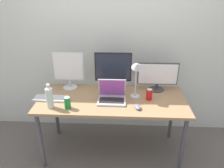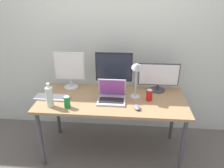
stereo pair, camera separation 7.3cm
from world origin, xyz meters
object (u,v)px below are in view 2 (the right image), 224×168
at_px(mouse_by_keyboard, 137,107).
at_px(keyboard_main, 51,97).
at_px(monitor_center, 114,70).
at_px(monitor_right, 159,76).
at_px(work_desk, 112,104).
at_px(soda_can_near_keyboard, 149,95).
at_px(desk_lamp, 136,73).
at_px(laptop_silver, 112,95).
at_px(mouse_by_laptop, 68,98).
at_px(water_bottle, 49,96).
at_px(soda_can_by_laptop, 67,102).
at_px(monitor_left, 70,69).

bearing_deg(mouse_by_keyboard, keyboard_main, 158.80).
bearing_deg(monitor_center, monitor_right, -1.00).
xyz_separation_m(work_desk, monitor_center, (0.00, 0.26, 0.31)).
distance_m(soda_can_near_keyboard, desk_lamp, 0.29).
height_order(laptop_silver, soda_can_near_keyboard, laptop_silver).
relative_size(monitor_right, laptop_silver, 1.56).
distance_m(laptop_silver, mouse_by_laptop, 0.50).
height_order(mouse_by_laptop, water_bottle, water_bottle).
distance_m(keyboard_main, soda_can_by_laptop, 0.30).
bearing_deg(soda_can_by_laptop, monitor_left, 100.04).
xyz_separation_m(keyboard_main, mouse_by_keyboard, (0.96, -0.15, 0.01)).
height_order(keyboard_main, soda_can_by_laptop, soda_can_by_laptop).
relative_size(soda_can_near_keyboard, soda_can_by_laptop, 1.00).
distance_m(work_desk, desk_lamp, 0.46).
xyz_separation_m(monitor_left, mouse_by_laptop, (0.04, -0.30, -0.23)).
bearing_deg(keyboard_main, mouse_by_laptop, 1.89).
bearing_deg(soda_can_near_keyboard, mouse_by_keyboard, -124.58).
height_order(water_bottle, desk_lamp, desk_lamp).
bearing_deg(soda_can_near_keyboard, keyboard_main, -177.65).
relative_size(monitor_center, laptop_silver, 1.50).
bearing_deg(monitor_right, monitor_center, 179.00).
xyz_separation_m(laptop_silver, keyboard_main, (-0.68, -0.02, -0.05)).
relative_size(water_bottle, desk_lamp, 0.59).
relative_size(mouse_by_laptop, desk_lamp, 0.22).
distance_m(work_desk, mouse_by_laptop, 0.50).
height_order(mouse_by_keyboard, water_bottle, water_bottle).
height_order(monitor_center, keyboard_main, monitor_center).
relative_size(soda_can_near_keyboard, desk_lamp, 0.28).
height_order(work_desk, soda_can_near_keyboard, soda_can_near_keyboard).
height_order(monitor_right, soda_can_near_keyboard, monitor_right).
relative_size(monitor_right, soda_can_near_keyboard, 3.76).
xyz_separation_m(work_desk, monitor_left, (-0.53, 0.25, 0.31)).
bearing_deg(monitor_right, desk_lamp, -138.51).
bearing_deg(mouse_by_laptop, monitor_center, 27.09).
relative_size(monitor_center, keyboard_main, 1.24).
bearing_deg(laptop_silver, mouse_by_laptop, -177.97).
bearing_deg(monitor_left, laptop_silver, -28.00).
height_order(laptop_silver, mouse_by_keyboard, laptop_silver).
height_order(monitor_center, mouse_by_laptop, monitor_center).
bearing_deg(soda_can_near_keyboard, work_desk, 179.33).
bearing_deg(work_desk, soda_can_near_keyboard, -0.67).
xyz_separation_m(mouse_by_laptop, soda_can_by_laptop, (0.05, -0.18, 0.05)).
height_order(monitor_right, mouse_by_keyboard, monitor_right).
height_order(laptop_silver, keyboard_main, laptop_silver).
bearing_deg(work_desk, laptop_silver, -91.64).
bearing_deg(laptop_silver, monitor_center, 89.07).
relative_size(mouse_by_keyboard, soda_can_by_laptop, 0.85).
relative_size(monitor_left, mouse_by_laptop, 4.47).
relative_size(mouse_by_laptop, soda_can_near_keyboard, 0.80).
xyz_separation_m(work_desk, mouse_by_laptop, (-0.50, -0.05, 0.08)).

